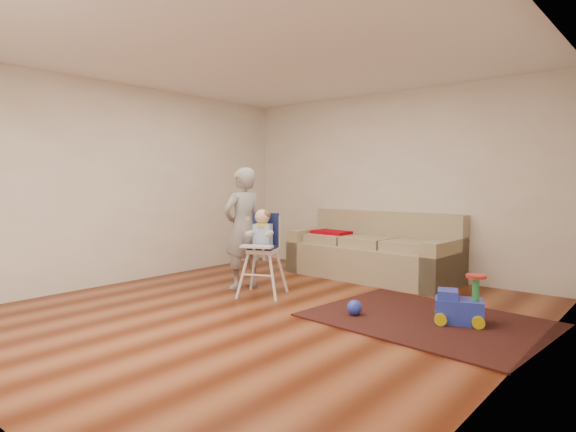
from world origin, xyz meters
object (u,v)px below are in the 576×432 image
Objects in this scene: ride_on_toy at (459,298)px; side_table at (341,256)px; sofa at (371,245)px; toy_ball at (354,307)px; high_chair at (262,254)px; adult at (243,228)px.

side_table is at bearing 123.62° from ride_on_toy.
sofa is 2.09m from toy_ball.
side_table is 0.42× the size of high_chair.
side_table is 2.86× the size of toy_ball.
ride_on_toy is 2.80m from adult.
sofa is 5.09× the size of ride_on_toy.
high_chair is at bearing 176.92° from toy_ball.
side_table is at bearing -179.65° from adult.
adult is at bearing -97.98° from side_table.
adult is (-1.83, 0.21, 0.69)m from toy_ball.
toy_ball is at bearing -177.65° from ride_on_toy.
high_chair reaches higher than sofa.
adult is at bearing -117.21° from sofa.
side_table is 0.91× the size of ride_on_toy.
high_chair is at bearing 166.51° from ride_on_toy.
high_chair is 0.56m from adult.
toy_ball is 0.10× the size of adult.
toy_ball is at bearing -27.43° from high_chair.
sofa is 2.33× the size of high_chair.
high_chair reaches higher than side_table.
side_table is 2.00m from adult.
sofa is 1.85m from high_chair.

